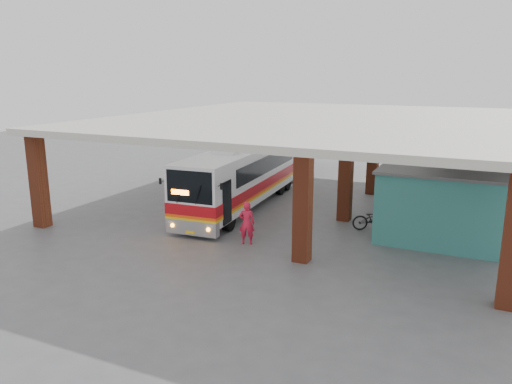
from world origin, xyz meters
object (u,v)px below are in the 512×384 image
Objects in this scene: coach_bus at (242,176)px; motorcycle at (375,219)px; pedestrian at (247,223)px; red_chair at (397,205)px.

coach_bus reaches higher than motorcycle.
pedestrian reaches higher than red_chair.
pedestrian reaches higher than motorcycle.
coach_bus is 8.21m from red_chair.
coach_bus is 7.45m from motorcycle.
coach_bus reaches higher than pedestrian.
red_chair is at bearing -140.58° from pedestrian.
coach_bus is 5.95m from pedestrian.
motorcycle is at bearing -155.44° from pedestrian.
pedestrian is at bearing -65.36° from coach_bus.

